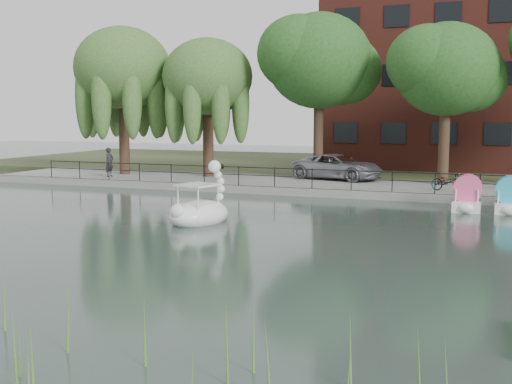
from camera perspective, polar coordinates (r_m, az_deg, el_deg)
The scene contains 15 objects.
ground_plane at distance 20.24m, azimuth -5.38°, elevation -4.90°, with size 120.00×120.00×0.00m, color #3B4D4A.
promenade at distance 35.10m, azimuth 6.22°, elevation 0.51°, with size 40.00×6.00×0.40m, color gray.
kerb at distance 32.27m, azimuth 4.89°, elevation -0.05°, with size 40.00×0.25×0.40m, color gray.
land_strip at distance 48.71m, azimuth 10.40°, elevation 2.24°, with size 60.00×22.00×0.36m, color #47512D.
railing at distance 32.36m, azimuth 5.01°, elevation 1.65°, with size 32.00×0.05×1.00m.
apartment_building at distance 48.03m, azimuth 19.10°, elevation 12.87°, with size 20.00×10.07×18.00m.
willow_left at distance 40.68m, azimuth -11.79°, elevation 10.71°, with size 5.88×5.88×9.01m.
willow_mid at distance 38.43m, azimuth -4.32°, elevation 10.13°, with size 5.32×5.32×8.15m.
broadleaf_center at distance 37.17m, azimuth 5.64°, elevation 11.47°, with size 6.00×6.00×9.25m.
broadleaf_right at distance 35.43m, azimuth 16.58°, elevation 10.34°, with size 5.40×5.40×8.32m.
minivan at distance 36.77m, azimuth 7.27°, elevation 2.40°, with size 5.97×2.74×1.66m, color gray.
bicycle at distance 32.35m, azimuth 16.68°, elevation 0.94°, with size 1.72×0.60×1.00m, color gray.
pedestrian at distance 39.07m, azimuth -12.91°, elevation 2.79°, with size 0.71×0.48×1.98m, color black.
swan_boat at distance 24.61m, azimuth -4.99°, elevation -1.54°, with size 2.43×3.14×2.34m.
reed_bank at distance 11.26m, azimuth -17.98°, elevation -11.85°, with size 24.00×2.40×1.20m.
Camera 1 is at (8.78, -17.75, 4.19)m, focal length 45.00 mm.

